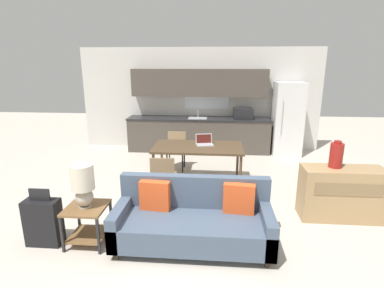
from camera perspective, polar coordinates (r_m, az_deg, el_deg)
The scene contains 14 objects.
ground_plane at distance 4.20m, azimuth -2.65°, elevation -18.17°, with size 20.00×20.00×0.00m, color beige.
wall_back at distance 8.17m, azimuth 1.44°, elevation 8.54°, with size 6.40×0.07×2.70m.
kitchen_counter at distance 7.95m, azimuth 1.41°, elevation 4.63°, with size 3.74×0.65×2.15m.
refrigerator at distance 8.02m, azimuth 17.66°, elevation 4.59°, with size 0.70×0.76×1.85m.
dining_table at distance 5.72m, azimuth 1.17°, elevation -1.00°, with size 1.69×0.93×0.77m.
couch at distance 4.01m, azimuth 0.24°, elevation -14.28°, with size 2.00×0.80×0.86m.
side_table at distance 4.24m, azimuth -19.34°, elevation -13.22°, with size 0.51×0.51×0.52m.
table_lamp at distance 4.04m, azimuth -20.06°, elevation -7.12°, with size 0.29×0.29×0.57m.
credenza at distance 5.11m, azimuth 26.55°, elevation -8.42°, with size 1.19×0.46×0.80m.
vase at distance 4.90m, azimuth 25.78°, elevation -1.91°, with size 0.19×0.19×0.41m.
dining_chair_far_left at distance 6.64m, azimuth -3.04°, elevation -0.86°, with size 0.42×0.42×0.82m.
dining_chair_near_left at distance 5.10m, azimuth -5.50°, elevation -6.02°, with size 0.45×0.45×0.82m.
laptop at distance 5.81m, azimuth 2.36°, elevation 0.38°, with size 0.37×0.32×0.20m.
suitcase at distance 4.45m, azimuth -26.45°, elevation -13.13°, with size 0.44×0.22×0.78m.
Camera 1 is at (0.47, -3.47, 2.32)m, focal length 28.00 mm.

